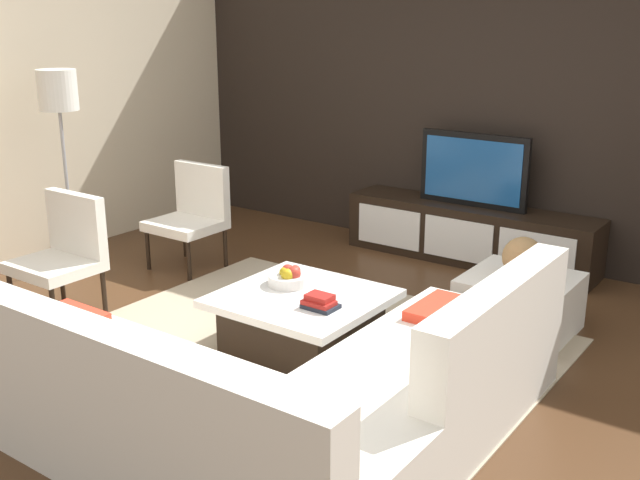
# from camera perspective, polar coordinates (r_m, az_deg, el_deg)

# --- Properties ---
(ground_plane) EXTENTS (14.00, 14.00, 0.00)m
(ground_plane) POSITION_cam_1_polar(r_m,az_deg,el_deg) (4.82, -1.11, -8.97)
(ground_plane) COLOR #4C301C
(feature_wall_back) EXTENTS (6.40, 0.12, 2.80)m
(feature_wall_back) POSITION_cam_1_polar(r_m,az_deg,el_deg) (6.73, 12.92, 10.51)
(feature_wall_back) COLOR black
(feature_wall_back) RESTS_ON ground
(side_wall_left) EXTENTS (0.12, 5.20, 2.80)m
(side_wall_left) POSITION_cam_1_polar(r_m,az_deg,el_deg) (6.90, -22.28, 9.84)
(side_wall_left) COLOR beige
(side_wall_left) RESTS_ON ground
(area_rug) EXTENTS (3.00, 2.68, 0.01)m
(area_rug) POSITION_cam_1_polar(r_m,az_deg,el_deg) (4.87, -2.06, -8.62)
(area_rug) COLOR tan
(area_rug) RESTS_ON ground
(media_console) EXTENTS (2.21, 0.47, 0.50)m
(media_console) POSITION_cam_1_polar(r_m,az_deg,el_deg) (6.68, 11.25, 0.48)
(media_console) COLOR black
(media_console) RESTS_ON ground
(television) EXTENTS (0.97, 0.06, 0.63)m
(television) POSITION_cam_1_polar(r_m,az_deg,el_deg) (6.55, 11.53, 5.22)
(television) COLOR black
(television) RESTS_ON media_console
(sectional_couch) EXTENTS (2.38, 2.35, 0.83)m
(sectional_couch) POSITION_cam_1_polar(r_m,az_deg,el_deg) (3.80, -2.85, -11.79)
(sectional_couch) COLOR white
(sectional_couch) RESTS_ON ground
(coffee_table) EXTENTS (0.99, 0.95, 0.38)m
(coffee_table) POSITION_cam_1_polar(r_m,az_deg,el_deg) (4.87, -1.36, -6.12)
(coffee_table) COLOR black
(coffee_table) RESTS_ON ground
(accent_chair_near) EXTENTS (0.57, 0.50, 0.87)m
(accent_chair_near) POSITION_cam_1_polar(r_m,az_deg,el_deg) (5.66, -18.76, -0.57)
(accent_chair_near) COLOR black
(accent_chair_near) RESTS_ON ground
(floor_lamp) EXTENTS (0.31, 0.31, 1.67)m
(floor_lamp) POSITION_cam_1_polar(r_m,az_deg,el_deg) (6.41, -19.16, 9.70)
(floor_lamp) COLOR #A5A5AA
(floor_lamp) RESTS_ON ground
(ottoman) EXTENTS (0.70, 0.70, 0.40)m
(ottoman) POSITION_cam_1_polar(r_m,az_deg,el_deg) (5.30, 14.83, -4.74)
(ottoman) COLOR white
(ottoman) RESTS_ON ground
(fruit_bowl) EXTENTS (0.28, 0.28, 0.14)m
(fruit_bowl) POSITION_cam_1_polar(r_m,az_deg,el_deg) (4.95, -2.33, -2.82)
(fruit_bowl) COLOR silver
(fruit_bowl) RESTS_ON coffee_table
(accent_chair_far) EXTENTS (0.56, 0.51, 0.87)m
(accent_chair_far) POSITION_cam_1_polar(r_m,az_deg,el_deg) (6.47, -9.59, 2.25)
(accent_chair_far) COLOR black
(accent_chair_far) RESTS_ON ground
(decorative_ball) EXTENTS (0.28, 0.28, 0.28)m
(decorative_ball) POSITION_cam_1_polar(r_m,az_deg,el_deg) (5.19, 15.11, -1.27)
(decorative_ball) COLOR #997247
(decorative_ball) RESTS_ON ottoman
(book_stack) EXTENTS (0.21, 0.15, 0.09)m
(book_stack) POSITION_cam_1_polar(r_m,az_deg,el_deg) (4.57, -0.02, -4.74)
(book_stack) COLOR #1E232D
(book_stack) RESTS_ON coffee_table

